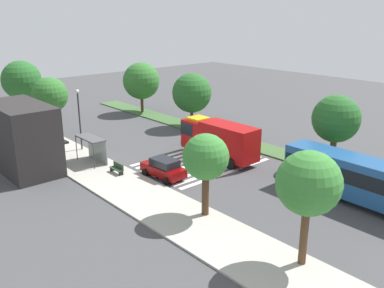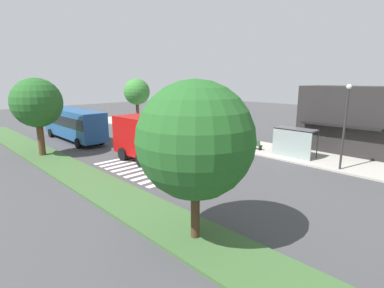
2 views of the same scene
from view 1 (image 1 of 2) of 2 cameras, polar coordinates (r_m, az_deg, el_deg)
The scene contains 19 objects.
ground_plane at distance 40.41m, azimuth 0.96°, elevation -2.43°, with size 120.00×120.00×0.00m, color #424244.
sidewalk at distance 35.49m, azimuth -9.59°, elevation -5.47°, with size 60.00×5.03×0.14m, color #ADA89E.
median_strip at distance 45.68m, azimuth 8.15°, elevation -0.13°, with size 60.00×3.00×0.14m, color #3D6033.
crosswalk at distance 40.25m, azimuth 1.18°, elevation -2.50°, with size 7.65×11.22×0.01m.
fire_truck at distance 40.81m, azimuth 3.42°, elevation 0.82°, with size 8.64×2.87×3.68m.
parked_car_mid at distance 36.38m, azimuth -3.89°, elevation -3.27°, with size 4.35×2.18×1.76m.
parked_car_east at distance 62.73m, azimuth -21.36°, elevation 4.43°, with size 4.59×2.12×1.68m.
transit_bus at distance 33.68m, azimuth 21.32°, elevation -4.09°, with size 11.13×2.93×3.48m.
bus_stop_shelter at distance 40.58m, azimuth -13.20°, elevation -0.00°, with size 3.50×1.40×2.46m.
bench_near_shelter at distance 37.68m, azimuth -10.15°, elevation -3.26°, with size 1.60×0.50×0.90m.
street_lamp at distance 44.12m, azimuth -15.09°, elevation 3.87°, with size 0.36×0.36×6.26m.
storefront_building at distance 40.35m, azimuth -22.07°, elevation 0.80°, with size 8.25×4.92×6.13m.
sidewalk_tree_far_west at distance 23.35m, azimuth 15.57°, elevation -5.26°, with size 3.57×3.57×6.69m.
sidewalk_tree_west at distance 28.37m, azimuth 1.88°, elevation -1.88°, with size 3.20×3.20×5.89m.
sidewalk_tree_east at distance 49.03m, azimuth -18.77°, elevation 6.27°, with size 3.93×3.93×6.87m.
sidewalk_tree_far_east at distance 56.51m, azimuth -22.17°, elevation 8.00°, with size 4.82×4.82×7.99m.
median_tree_far_west at distance 39.22m, azimuth 18.99°, elevation 3.22°, with size 4.24×4.24×6.75m.
median_tree_west at distance 51.35m, azimuth -0.03°, elevation 6.95°, with size 4.81×4.81×6.64m.
median_tree_center at distance 59.66m, azimuth -6.92°, elevation 8.51°, with size 5.12×5.12×7.01m.
Camera 1 is at (-28.06, 25.61, 13.78)m, focal length 39.22 mm.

